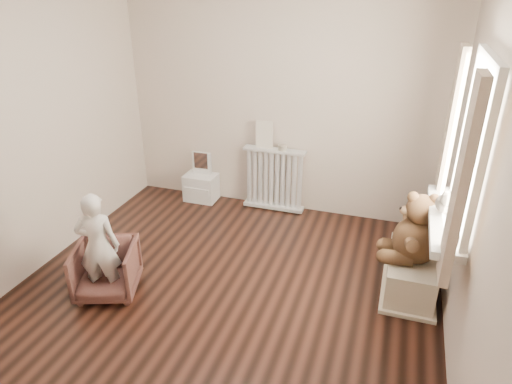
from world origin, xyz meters
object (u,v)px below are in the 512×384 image
(child, at_px, (98,246))
(toy_vanity, at_px, (201,179))
(teddy_bear, at_px, (419,226))
(radiator, at_px, (274,179))
(armchair, at_px, (106,270))
(toy_bench, at_px, (411,271))
(plush_cat, at_px, (446,200))

(child, bearing_deg, toy_vanity, -110.04)
(teddy_bear, bearing_deg, child, -165.31)
(radiator, height_order, child, child)
(armchair, xyz_separation_m, child, (0.00, -0.05, 0.26))
(radiator, relative_size, teddy_bear, 1.23)
(toy_bench, height_order, plush_cat, plush_cat)
(toy_vanity, distance_m, teddy_bear, 2.75)
(armchair, xyz_separation_m, teddy_bear, (2.47, 0.78, 0.44))
(radiator, distance_m, plush_cat, 2.24)
(radiator, height_order, armchair, radiator)
(teddy_bear, xyz_separation_m, plush_cat, (0.14, -0.16, 0.33))
(child, height_order, plush_cat, plush_cat)
(radiator, height_order, toy_bench, radiator)
(toy_vanity, bearing_deg, teddy_bear, -24.93)
(armchair, height_order, plush_cat, plush_cat)
(toy_vanity, xyz_separation_m, toy_bench, (2.47, -1.10, -0.08))
(toy_vanity, distance_m, child, 1.99)
(toy_vanity, relative_size, armchair, 1.18)
(toy_bench, distance_m, plush_cat, 0.84)
(child, distance_m, toy_bench, 2.64)
(child, bearing_deg, radiator, -134.49)
(radiator, bearing_deg, child, -114.60)
(armchair, distance_m, toy_bench, 2.61)
(teddy_bear, bearing_deg, toy_bench, 80.98)
(radiator, bearing_deg, toy_vanity, -178.12)
(child, height_order, toy_bench, child)
(teddy_bear, bearing_deg, plush_cat, -51.06)
(radiator, bearing_deg, teddy_bear, -37.19)
(toy_vanity, distance_m, armchair, 1.93)
(radiator, relative_size, armchair, 1.47)
(radiator, xyz_separation_m, toy_bench, (1.55, -1.13, -0.19))
(child, xyz_separation_m, toy_bench, (2.47, 0.89, -0.30))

